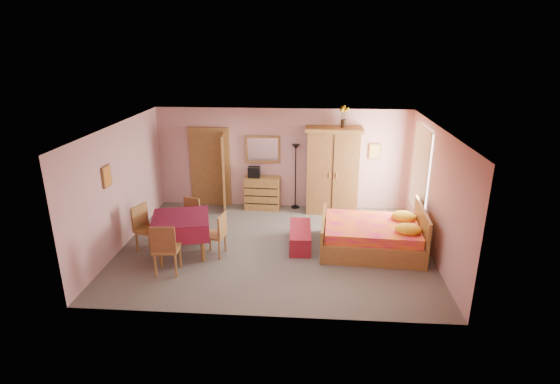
# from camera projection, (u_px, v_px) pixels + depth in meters

# --- Properties ---
(floor) EXTENTS (6.50, 6.50, 0.00)m
(floor) POSITION_uv_depth(u_px,v_px,m) (274.00, 247.00, 9.39)
(floor) COLOR #69655C
(floor) RESTS_ON ground
(ceiling) EXTENTS (6.50, 6.50, 0.00)m
(ceiling) POSITION_uv_depth(u_px,v_px,m) (274.00, 127.00, 8.53)
(ceiling) COLOR brown
(ceiling) RESTS_ON wall_back
(wall_back) EXTENTS (6.50, 0.10, 2.60)m
(wall_back) POSITION_uv_depth(u_px,v_px,m) (282.00, 159.00, 11.31)
(wall_back) COLOR #C48E8F
(wall_back) RESTS_ON floor
(wall_front) EXTENTS (6.50, 0.10, 2.60)m
(wall_front) POSITION_uv_depth(u_px,v_px,m) (260.00, 243.00, 6.60)
(wall_front) COLOR #C48E8F
(wall_front) RESTS_ON floor
(wall_left) EXTENTS (0.10, 5.00, 2.60)m
(wall_left) POSITION_uv_depth(u_px,v_px,m) (121.00, 186.00, 9.18)
(wall_left) COLOR #C48E8F
(wall_left) RESTS_ON floor
(wall_right) EXTENTS (0.10, 5.00, 2.60)m
(wall_right) POSITION_uv_depth(u_px,v_px,m) (436.00, 194.00, 8.73)
(wall_right) COLOR #C48E8F
(wall_right) RESTS_ON floor
(doorway) EXTENTS (1.06, 0.12, 2.15)m
(doorway) POSITION_uv_depth(u_px,v_px,m) (211.00, 168.00, 11.51)
(doorway) COLOR #9E6B35
(doorway) RESTS_ON floor
(window) EXTENTS (0.08, 1.40, 1.95)m
(window) POSITION_uv_depth(u_px,v_px,m) (421.00, 170.00, 9.82)
(window) COLOR white
(window) RESTS_ON wall_right
(picture_left) EXTENTS (0.04, 0.32, 0.42)m
(picture_left) POSITION_uv_depth(u_px,v_px,m) (107.00, 176.00, 8.48)
(picture_left) COLOR orange
(picture_left) RESTS_ON wall_left
(picture_back) EXTENTS (0.30, 0.04, 0.40)m
(picture_back) POSITION_uv_depth(u_px,v_px,m) (375.00, 151.00, 11.04)
(picture_back) COLOR #D8BF59
(picture_back) RESTS_ON wall_back
(chest_of_drawers) EXTENTS (0.92, 0.48, 0.85)m
(chest_of_drawers) POSITION_uv_depth(u_px,v_px,m) (262.00, 193.00, 11.41)
(chest_of_drawers) COLOR olive
(chest_of_drawers) RESTS_ON floor
(wall_mirror) EXTENTS (0.91, 0.10, 0.72)m
(wall_mirror) POSITION_uv_depth(u_px,v_px,m) (263.00, 149.00, 11.23)
(wall_mirror) COLOR white
(wall_mirror) RESTS_ON wall_back
(stereo) EXTENTS (0.30, 0.22, 0.28)m
(stereo) POSITION_uv_depth(u_px,v_px,m) (254.00, 172.00, 11.24)
(stereo) COLOR black
(stereo) RESTS_ON chest_of_drawers
(floor_lamp) EXTENTS (0.24, 0.24, 1.71)m
(floor_lamp) POSITION_uv_depth(u_px,v_px,m) (295.00, 177.00, 11.32)
(floor_lamp) COLOR black
(floor_lamp) RESTS_ON floor
(wardrobe) EXTENTS (1.42, 0.76, 2.20)m
(wardrobe) POSITION_uv_depth(u_px,v_px,m) (333.00, 170.00, 11.00)
(wardrobe) COLOR brown
(wardrobe) RESTS_ON floor
(sunflower_vase) EXTENTS (0.22, 0.22, 0.53)m
(sunflower_vase) POSITION_uv_depth(u_px,v_px,m) (344.00, 116.00, 10.55)
(sunflower_vase) COLOR yellow
(sunflower_vase) RESTS_ON wardrobe
(bed) EXTENTS (2.20, 1.78, 0.98)m
(bed) POSITION_uv_depth(u_px,v_px,m) (372.00, 228.00, 9.12)
(bed) COLOR #DE155A
(bed) RESTS_ON floor
(bench) EXTENTS (0.49, 1.22, 0.40)m
(bench) POSITION_uv_depth(u_px,v_px,m) (300.00, 237.00, 9.39)
(bench) COLOR maroon
(bench) RESTS_ON floor
(dining_table) EXTENTS (1.36, 1.36, 0.82)m
(dining_table) POSITION_uv_depth(u_px,v_px,m) (182.00, 235.00, 8.96)
(dining_table) COLOR maroon
(dining_table) RESTS_ON floor
(chair_south) EXTENTS (0.50, 0.50, 1.03)m
(chair_south) POSITION_uv_depth(u_px,v_px,m) (167.00, 248.00, 8.21)
(chair_south) COLOR olive
(chair_south) RESTS_ON floor
(chair_north) EXTENTS (0.53, 0.53, 0.90)m
(chair_north) POSITION_uv_depth(u_px,v_px,m) (188.00, 220.00, 9.65)
(chair_north) COLOR #936031
(chair_north) RESTS_ON floor
(chair_west) EXTENTS (0.58, 0.58, 0.99)m
(chair_west) POSITION_uv_depth(u_px,v_px,m) (149.00, 229.00, 9.06)
(chair_west) COLOR olive
(chair_west) RESTS_ON floor
(chair_east) EXTENTS (0.48, 0.48, 0.91)m
(chair_east) POSITION_uv_depth(u_px,v_px,m) (214.00, 235.00, 8.90)
(chair_east) COLOR olive
(chair_east) RESTS_ON floor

